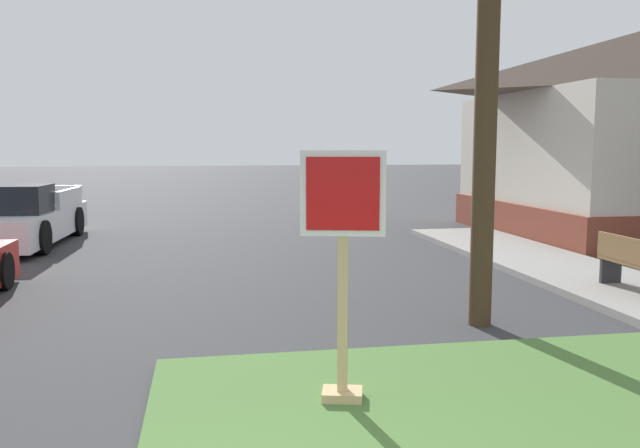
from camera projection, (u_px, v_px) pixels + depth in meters
name	position (u px, v px, depth m)	size (l,w,h in m)	color
grass_corner_patch	(516.00, 434.00, 5.21)	(5.94, 4.56, 0.08)	#477033
stop_sign	(343.00, 280.00, 5.68)	(0.72, 0.36, 2.23)	tan
manhole_cover	(295.00, 439.00, 5.19)	(0.70, 0.70, 0.02)	black
pickup_truck_white	(17.00, 220.00, 15.33)	(2.34, 5.29, 1.48)	silver
street_bench	(637.00, 262.00, 9.83)	(0.42, 1.65, 0.85)	brown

